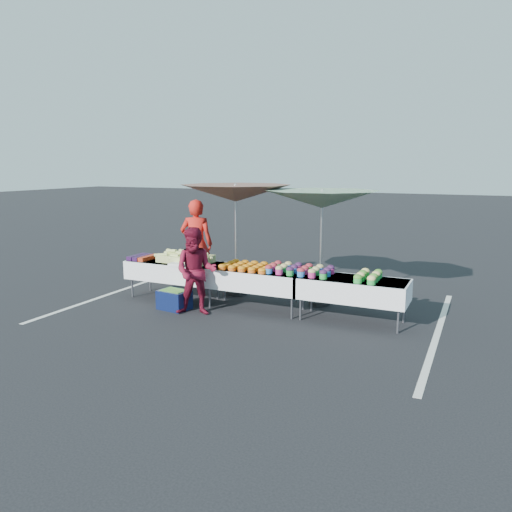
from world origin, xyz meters
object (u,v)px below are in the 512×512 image
at_px(storage_bin, 174,299).
at_px(table_right, 352,288).
at_px(vendor, 197,244).
at_px(customer, 196,271).
at_px(table_left, 174,270).
at_px(umbrella_right, 322,200).
at_px(umbrella_left, 236,194).
at_px(table_center, 256,278).

bearing_deg(storage_bin, table_right, 19.31).
relative_size(vendor, customer, 1.22).
bearing_deg(table_left, umbrella_right, 16.06).
height_order(umbrella_right, storage_bin, umbrella_right).
bearing_deg(table_left, table_right, 0.00).
bearing_deg(vendor, umbrella_right, 158.54).
bearing_deg(table_left, storage_bin, -56.38).
bearing_deg(vendor, storage_bin, 89.22).
xyz_separation_m(vendor, storage_bin, (0.50, -1.63, -0.77)).
height_order(table_right, vendor, vendor).
xyz_separation_m(table_right, vendor, (-3.67, 0.98, 0.38)).
relative_size(vendor, storage_bin, 3.16).
relative_size(table_left, table_right, 1.00).
bearing_deg(storage_bin, umbrella_right, 39.41).
bearing_deg(table_right, customer, -164.05).
bearing_deg(table_left, umbrella_left, 39.27).
xyz_separation_m(table_center, table_right, (1.80, 0.00, 0.00)).
bearing_deg(table_center, table_right, 0.00).
bearing_deg(umbrella_left, umbrella_right, 0.00).
xyz_separation_m(table_left, umbrella_left, (0.98, 0.80, 1.48)).
bearing_deg(umbrella_left, customer, -90.13).
height_order(table_center, vendor, vendor).
relative_size(table_right, umbrella_right, 0.65).
relative_size(table_center, vendor, 0.97).
bearing_deg(storage_bin, table_left, 131.33).
relative_size(vendor, umbrella_left, 0.65).
relative_size(table_left, table_center, 1.00).
xyz_separation_m(umbrella_left, umbrella_right, (1.80, 0.00, -0.07)).
relative_size(table_left, umbrella_left, 0.63).
height_order(table_center, table_right, same).
bearing_deg(customer, umbrella_right, 21.04).
distance_m(vendor, customer, 2.03).
bearing_deg(umbrella_left, vendor, 170.43).
bearing_deg(umbrella_left, storage_bin, -110.65).
height_order(table_right, umbrella_left, umbrella_left).
height_order(customer, umbrella_right, umbrella_right).
distance_m(table_left, umbrella_right, 3.22).
relative_size(table_left, storage_bin, 3.06).
height_order(table_center, umbrella_left, umbrella_left).
xyz_separation_m(vendor, umbrella_right, (2.85, -0.18, 1.04)).
bearing_deg(storage_bin, customer, -2.73).
distance_m(table_center, storage_bin, 1.56).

